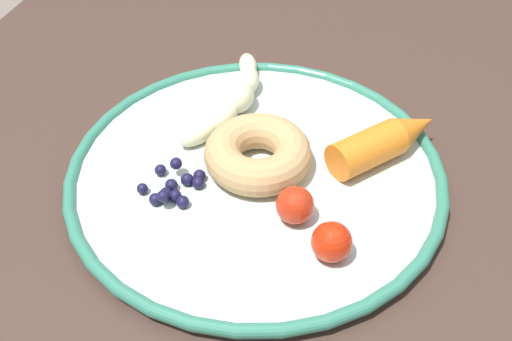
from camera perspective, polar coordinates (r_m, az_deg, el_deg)
The scene contains 8 objects.
dining_table at distance 0.62m, azimuth -2.18°, elevation -11.14°, with size 1.04×0.80×0.77m.
plate at distance 0.57m, azimuth 0.00°, elevation -0.21°, with size 0.36×0.36×0.02m.
banana at distance 0.63m, azimuth -2.13°, elevation 6.90°, with size 0.17×0.06×0.03m.
carrot_orange at distance 0.58m, azimuth 12.24°, elevation 2.80°, with size 0.11×0.11×0.04m.
donut at distance 0.56m, azimuth 0.16°, elevation 1.62°, with size 0.10×0.10×0.03m, color tan.
blueberry_pile at distance 0.55m, azimuth -7.74°, elevation -1.43°, with size 0.05×0.06×0.02m.
tomato_near at distance 0.49m, azimuth 7.19°, elevation -6.73°, with size 0.03×0.03×0.03m, color red.
tomato_mid at distance 0.51m, azimuth 3.72°, elevation -3.29°, with size 0.03×0.03×0.03m, color red.
Camera 1 is at (0.34, 0.12, 1.17)m, focal length 42.21 mm.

